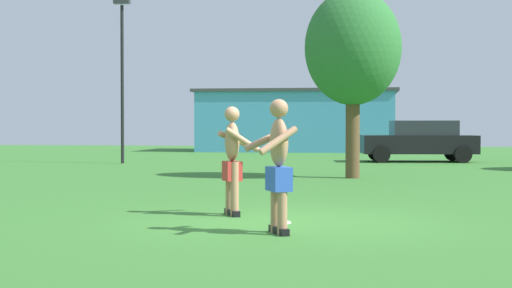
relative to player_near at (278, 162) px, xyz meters
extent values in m
plane|color=#38752D|center=(-0.06, 1.22, -0.93)|extent=(80.00, 80.00, 0.00)
cube|color=black|center=(0.06, -0.11, -0.89)|extent=(0.21, 0.28, 0.09)
cylinder|color=tan|center=(0.06, -0.11, -0.50)|extent=(0.13, 0.13, 0.87)
cube|color=black|center=(-0.05, 0.12, -0.89)|extent=(0.21, 0.28, 0.09)
cylinder|color=tan|center=(-0.05, 0.12, -0.50)|extent=(0.13, 0.13, 0.87)
cube|color=blue|center=(0.01, 0.00, -0.22)|extent=(0.39, 0.46, 0.31)
ellipsoid|color=tan|center=(0.01, 0.00, 0.25)|extent=(0.36, 0.44, 0.63)
cylinder|color=tan|center=(0.03, -0.26, 0.29)|extent=(0.50, 0.43, 0.37)
cylinder|color=tan|center=(-0.19, 0.18, 0.29)|extent=(0.56, 0.35, 0.32)
sphere|color=tan|center=(0.01, 0.00, 0.70)|extent=(0.24, 0.24, 0.24)
cube|color=black|center=(-1.00, 2.04, -0.89)|extent=(0.21, 0.28, 0.09)
cylinder|color=tan|center=(-1.00, 2.04, -0.51)|extent=(0.13, 0.13, 0.85)
cube|color=black|center=(-0.88, 1.80, -0.89)|extent=(0.21, 0.28, 0.09)
cylinder|color=tan|center=(-0.88, 1.80, -0.51)|extent=(0.13, 0.13, 0.85)
cube|color=red|center=(-0.94, 1.92, -0.24)|extent=(0.36, 0.41, 0.31)
ellipsoid|color=tan|center=(-0.94, 1.92, 0.22)|extent=(0.34, 0.38, 0.61)
cylinder|color=tan|center=(-0.94, 2.16, 0.25)|extent=(0.50, 0.45, 0.28)
cylinder|color=tan|center=(-0.75, 1.76, 0.25)|extent=(0.54, 0.20, 0.40)
sphere|color=tan|center=(-0.94, 1.92, 0.65)|extent=(0.23, 0.23, 0.23)
cylinder|color=white|center=(-0.08, 1.08, -0.92)|extent=(0.28, 0.28, 0.03)
cube|color=black|center=(3.19, 20.09, -0.26)|extent=(4.46, 2.22, 0.70)
cube|color=#282D33|center=(3.39, 20.11, 0.37)|extent=(2.56, 1.82, 0.56)
cylinder|color=black|center=(1.78, 19.04, -0.61)|extent=(0.66, 0.28, 0.64)
cylinder|color=black|center=(1.60, 20.83, -0.61)|extent=(0.66, 0.28, 0.64)
cylinder|color=black|center=(4.78, 19.34, -0.61)|extent=(0.66, 0.28, 0.64)
cylinder|color=black|center=(4.60, 21.13, -0.61)|extent=(0.66, 0.28, 0.64)
cylinder|color=black|center=(-7.68, 17.39, 1.97)|extent=(0.12, 0.12, 5.81)
cube|color=#333338|center=(-7.68, 17.39, 5.02)|extent=(0.60, 0.24, 0.20)
cube|color=#4C9ED1|center=(-2.44, 31.66, 0.63)|extent=(10.26, 5.27, 3.13)
cube|color=#3F3F44|center=(-2.44, 31.66, 2.28)|extent=(10.67, 5.48, 0.16)
cylinder|color=brown|center=(0.82, 10.69, 0.26)|extent=(0.38, 0.38, 2.40)
ellipsoid|color=#2D7033|center=(0.82, 10.69, 2.54)|extent=(2.56, 2.56, 3.07)
camera|label=1|loc=(1.08, -9.88, 0.48)|focal=53.87mm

